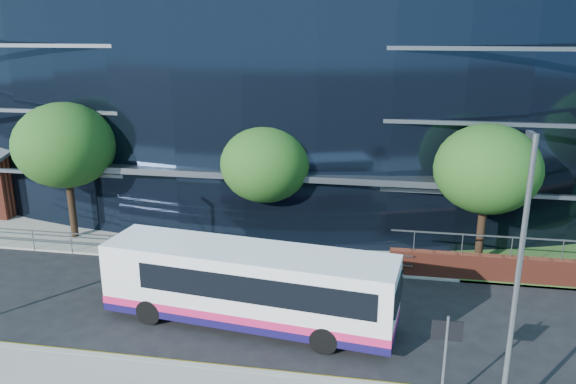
% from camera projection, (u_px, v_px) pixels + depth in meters
% --- Properties ---
extents(ground, '(200.00, 200.00, 0.00)m').
position_uv_depth(ground, '(295.00, 361.00, 18.38)').
color(ground, black).
rests_on(ground, ground).
extents(kerb, '(80.00, 0.25, 0.16)m').
position_uv_depth(kerb, '(290.00, 377.00, 17.41)').
color(kerb, gray).
rests_on(kerb, ground).
extents(yellow_line_outer, '(80.00, 0.08, 0.01)m').
position_uv_depth(yellow_line_outer, '(291.00, 375.00, 17.62)').
color(yellow_line_outer, gold).
rests_on(yellow_line_outer, ground).
extents(yellow_line_inner, '(80.00, 0.08, 0.01)m').
position_uv_depth(yellow_line_inner, '(292.00, 372.00, 17.76)').
color(yellow_line_inner, gold).
rests_on(yellow_line_inner, ground).
extents(far_forecourt, '(50.00, 8.00, 0.10)m').
position_uv_depth(far_forecourt, '(217.00, 231.00, 29.74)').
color(far_forecourt, gray).
rests_on(far_forecourt, ground).
extents(glass_office, '(44.00, 23.10, 16.00)m').
position_uv_depth(glass_office, '(287.00, 66.00, 36.43)').
color(glass_office, black).
rests_on(glass_office, ground).
extents(guard_railings, '(24.00, 0.05, 1.10)m').
position_uv_depth(guard_railings, '(150.00, 243.00, 26.08)').
color(guard_railings, slate).
rests_on(guard_railings, ground).
extents(street_sign, '(0.85, 0.09, 2.80)m').
position_uv_depth(street_sign, '(446.00, 342.00, 15.51)').
color(street_sign, slate).
rests_on(street_sign, pavement_near).
extents(tree_far_a, '(4.95, 4.95, 6.98)m').
position_uv_depth(tree_far_a, '(65.00, 145.00, 27.64)').
color(tree_far_a, black).
rests_on(tree_far_a, ground).
extents(tree_far_b, '(4.29, 4.29, 6.05)m').
position_uv_depth(tree_far_b, '(265.00, 164.00, 26.63)').
color(tree_far_b, black).
rests_on(tree_far_b, ground).
extents(tree_far_c, '(4.62, 4.62, 6.51)m').
position_uv_depth(tree_far_c, '(487.00, 169.00, 24.40)').
color(tree_far_c, black).
rests_on(tree_far_c, ground).
extents(streetlight_east, '(0.15, 0.77, 8.00)m').
position_uv_depth(streetlight_east, '(517.00, 279.00, 14.05)').
color(streetlight_east, slate).
rests_on(streetlight_east, pavement_near).
extents(city_bus, '(10.95, 3.76, 2.90)m').
position_uv_depth(city_bus, '(251.00, 286.00, 20.23)').
color(city_bus, white).
rests_on(city_bus, ground).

